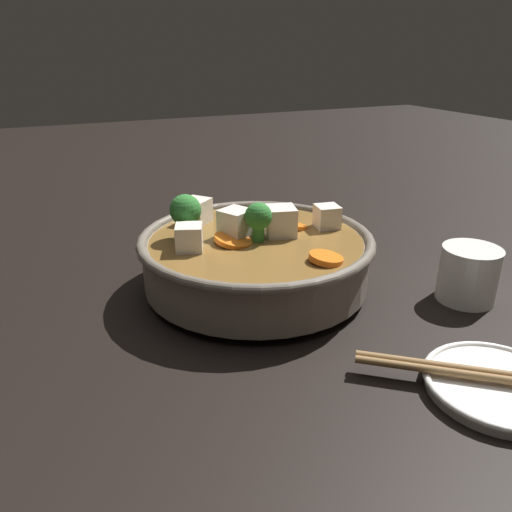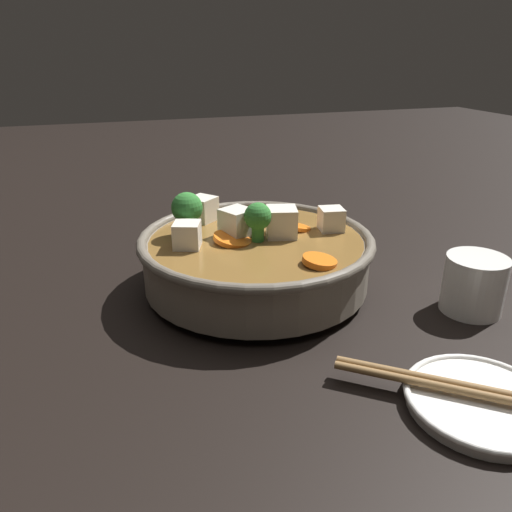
{
  "view_description": "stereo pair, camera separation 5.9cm",
  "coord_description": "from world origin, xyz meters",
  "px_view_note": "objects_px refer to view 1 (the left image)",
  "views": [
    {
      "loc": [
        0.23,
        0.49,
        0.27
      ],
      "look_at": [
        0.0,
        0.0,
        0.04
      ],
      "focal_mm": 35.0,
      "sensor_mm": 36.0,
      "label": 1
    },
    {
      "loc": [
        0.17,
        0.52,
        0.27
      ],
      "look_at": [
        0.0,
        0.0,
        0.04
      ],
      "focal_mm": 35.0,
      "sensor_mm": 36.0,
      "label": 2
    }
  ],
  "objects_px": {
    "stirfry_bowl": "(255,254)",
    "chopsticks_pair": "(499,376)",
    "tea_cup": "(469,274)",
    "side_saucer": "(497,385)"
  },
  "relations": [
    {
      "from": "side_saucer",
      "to": "chopsticks_pair",
      "type": "height_order",
      "value": "chopsticks_pair"
    },
    {
      "from": "tea_cup",
      "to": "chopsticks_pair",
      "type": "bearing_deg",
      "value": 52.85
    },
    {
      "from": "chopsticks_pair",
      "to": "tea_cup",
      "type": "bearing_deg",
      "value": -127.15
    },
    {
      "from": "stirfry_bowl",
      "to": "chopsticks_pair",
      "type": "height_order",
      "value": "stirfry_bowl"
    },
    {
      "from": "stirfry_bowl",
      "to": "chopsticks_pair",
      "type": "distance_m",
      "value": 0.29
    },
    {
      "from": "stirfry_bowl",
      "to": "tea_cup",
      "type": "relative_size",
      "value": 4.17
    },
    {
      "from": "tea_cup",
      "to": "chopsticks_pair",
      "type": "distance_m",
      "value": 0.17
    },
    {
      "from": "side_saucer",
      "to": "stirfry_bowl",
      "type": "bearing_deg",
      "value": -68.27
    },
    {
      "from": "side_saucer",
      "to": "chopsticks_pair",
      "type": "xyz_separation_m",
      "value": [
        0.0,
        0.0,
        0.01
      ]
    },
    {
      "from": "stirfry_bowl",
      "to": "chopsticks_pair",
      "type": "xyz_separation_m",
      "value": [
        -0.11,
        0.26,
        -0.03
      ]
    }
  ]
}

